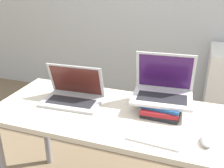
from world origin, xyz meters
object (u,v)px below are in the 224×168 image
Objects in this scene: laptop_left at (73,94)px; wireless_keyboard at (155,138)px; laptop_on_books at (163,89)px; mouse at (207,141)px; book_stack at (162,106)px.

wireless_keyboard is (0.57, -0.24, -0.04)m from laptop_left.
laptop_on_books reaches higher than laptop_left.
wireless_keyboard is 0.25m from mouse.
mouse reaches higher than wireless_keyboard.
mouse is (0.26, -0.30, -0.11)m from laptop_on_books.
mouse is at bearing 10.51° from wireless_keyboard.
laptop_left is 0.56m from book_stack.
laptop_left is 0.56m from laptop_on_books.
laptop_on_books is at bearing 10.60° from laptop_left.
book_stack is 0.29m from wireless_keyboard.
laptop_on_books is at bearing 102.73° from book_stack.
book_stack is 0.75× the size of laptop_on_books.
laptop_left is at bearing -169.40° from laptop_on_books.
wireless_keyboard is at bearing -169.49° from mouse.
book_stack is 0.35m from mouse.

